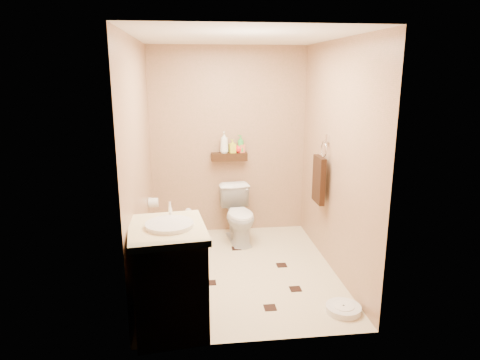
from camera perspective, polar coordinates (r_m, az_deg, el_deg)
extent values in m
plane|color=beige|center=(4.71, 0.00, -11.97)|extent=(2.50, 2.50, 0.00)
cube|color=tan|center=(5.54, -1.54, 5.12)|extent=(2.00, 0.04, 2.40)
cube|color=tan|center=(3.12, 2.74, -2.27)|extent=(2.00, 0.04, 2.40)
cube|color=tan|center=(4.32, -13.31, 2.07)|extent=(0.04, 2.50, 2.40)
cube|color=tan|center=(4.54, 12.64, 2.71)|extent=(0.04, 2.50, 2.40)
cube|color=white|center=(4.23, 0.00, 18.56)|extent=(2.00, 2.50, 0.02)
cube|color=#381C0F|center=(5.49, -1.45, 3.13)|extent=(0.46, 0.14, 0.10)
cube|color=black|center=(4.47, -3.94, -13.51)|extent=(0.11, 0.11, 0.01)
cube|color=black|center=(4.84, 5.57, -11.23)|extent=(0.11, 0.11, 0.01)
cube|color=black|center=(4.06, 4.03, -16.61)|extent=(0.11, 0.11, 0.01)
cube|color=black|center=(5.16, -6.72, -9.58)|extent=(0.11, 0.11, 0.01)
cube|color=black|center=(4.38, 7.40, -14.20)|extent=(0.11, 0.11, 0.01)
cube|color=black|center=(5.24, -0.49, -9.10)|extent=(0.11, 0.11, 0.01)
imported|color=white|center=(5.35, -0.12, -4.67)|extent=(0.47, 0.72, 0.69)
cube|color=brown|center=(3.65, -9.41, -13.09)|extent=(0.63, 0.75, 0.84)
cube|color=beige|center=(3.47, -9.71, -6.56)|extent=(0.68, 0.79, 0.05)
cylinder|color=silver|center=(3.46, -9.38, -6.05)|extent=(0.39, 0.39, 0.05)
cylinder|color=silver|center=(3.66, -9.28, -3.75)|extent=(0.03, 0.03, 0.13)
cylinder|color=silver|center=(4.09, 13.62, -16.36)|extent=(0.36, 0.36, 0.06)
cylinder|color=white|center=(4.07, 13.64, -15.98)|extent=(0.19, 0.19, 0.01)
cylinder|color=#185F61|center=(5.34, -6.80, -8.06)|extent=(0.11, 0.11, 0.12)
cylinder|color=silver|center=(5.26, -6.87, -5.83)|extent=(0.02, 0.02, 0.34)
sphere|color=silver|center=(5.21, -6.92, -4.16)|extent=(0.08, 0.08, 0.08)
cube|color=silver|center=(4.74, 11.60, 5.46)|extent=(0.03, 0.06, 0.08)
torus|color=silver|center=(4.75, 11.12, 4.03)|extent=(0.02, 0.19, 0.19)
cube|color=black|center=(4.81, 10.47, 0.03)|extent=(0.06, 0.30, 0.52)
cylinder|color=silver|center=(5.09, -11.48, -2.97)|extent=(0.11, 0.11, 0.11)
cylinder|color=silver|center=(5.07, -11.96, -2.33)|extent=(0.04, 0.02, 0.02)
imported|color=white|center=(5.45, -2.12, 5.04)|extent=(0.12, 0.12, 0.27)
imported|color=yellow|center=(5.47, -1.00, 4.55)|extent=(0.09, 0.09, 0.17)
imported|color=red|center=(5.48, -0.17, 4.36)|extent=(0.13, 0.13, 0.13)
imported|color=green|center=(5.48, 0.09, 4.83)|extent=(0.12, 0.12, 0.22)
imported|color=#EB744E|center=(5.48, 0.20, 4.49)|extent=(0.10, 0.09, 0.16)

